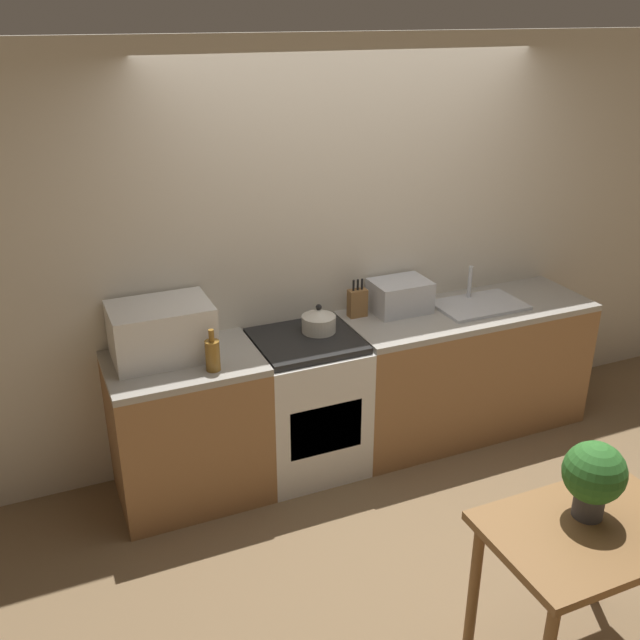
# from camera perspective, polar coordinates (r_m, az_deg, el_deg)

# --- Properties ---
(ground_plane) EXTENTS (16.00, 16.00, 0.00)m
(ground_plane) POSITION_cam_1_polar(r_m,az_deg,el_deg) (4.41, 7.59, -14.64)
(ground_plane) COLOR brown
(wall_back) EXTENTS (10.00, 0.06, 2.60)m
(wall_back) POSITION_cam_1_polar(r_m,az_deg,el_deg) (4.58, 2.04, 5.63)
(wall_back) COLOR beige
(wall_back) RESTS_ON ground_plane
(counter_left_run) EXTENTS (0.87, 0.62, 0.90)m
(counter_left_run) POSITION_cam_1_polar(r_m,az_deg,el_deg) (4.31, -10.46, -8.53)
(counter_left_run) COLOR olive
(counter_left_run) RESTS_ON ground_plane
(counter_right_run) EXTENTS (1.70, 0.62, 0.90)m
(counter_right_run) POSITION_cam_1_polar(r_m,az_deg,el_deg) (5.00, 11.43, -3.83)
(counter_right_run) COLOR olive
(counter_right_run) RESTS_ON ground_plane
(stove_range) EXTENTS (0.64, 0.62, 0.90)m
(stove_range) POSITION_cam_1_polar(r_m,az_deg,el_deg) (4.50, -1.06, -6.68)
(stove_range) COLOR silver
(stove_range) RESTS_ON ground_plane
(kettle) EXTENTS (0.21, 0.21, 0.18)m
(kettle) POSITION_cam_1_polar(r_m,az_deg,el_deg) (4.34, -0.10, -0.03)
(kettle) COLOR beige
(kettle) RESTS_ON stove_range
(microwave) EXTENTS (0.56, 0.39, 0.32)m
(microwave) POSITION_cam_1_polar(r_m,az_deg,el_deg) (4.09, -12.56, -0.89)
(microwave) COLOR silver
(microwave) RESTS_ON counter_left_run
(bottle) EXTENTS (0.08, 0.08, 0.24)m
(bottle) POSITION_cam_1_polar(r_m,az_deg,el_deg) (3.92, -8.59, -2.75)
(bottle) COLOR olive
(bottle) RESTS_ON counter_left_run
(knife_block) EXTENTS (0.12, 0.07, 0.25)m
(knife_block) POSITION_cam_1_polar(r_m,az_deg,el_deg) (4.56, 3.01, 1.40)
(knife_block) COLOR brown
(knife_block) RESTS_ON counter_right_run
(toaster_oven) EXTENTS (0.37, 0.28, 0.21)m
(toaster_oven) POSITION_cam_1_polar(r_m,az_deg,el_deg) (4.66, 6.43, 1.92)
(toaster_oven) COLOR silver
(toaster_oven) RESTS_ON counter_right_run
(sink_basin) EXTENTS (0.58, 0.37, 0.24)m
(sink_basin) POSITION_cam_1_polar(r_m,az_deg,el_deg) (4.85, 12.61, 1.25)
(sink_basin) COLOR silver
(sink_basin) RESTS_ON counter_right_run
(dining_table) EXTENTS (0.87, 0.59, 0.76)m
(dining_table) POSITION_cam_1_polar(r_m,az_deg,el_deg) (3.33, 20.57, -16.80)
(dining_table) COLOR brown
(dining_table) RESTS_ON ground_plane
(potted_plant) EXTENTS (0.26, 0.26, 0.35)m
(potted_plant) POSITION_cam_1_polar(r_m,az_deg,el_deg) (3.20, 21.06, -11.52)
(potted_plant) COLOR #424247
(potted_plant) RESTS_ON dining_table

